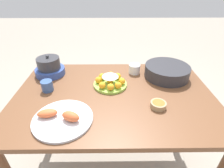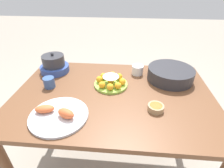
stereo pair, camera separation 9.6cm
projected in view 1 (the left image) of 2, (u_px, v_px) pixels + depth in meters
The scene contains 9 objects.
ground_plane at pixel (113, 163), 1.53m from camera, with size 12.00×12.00×0.00m, color #9E9384.
dining_table at pixel (114, 106), 1.19m from camera, with size 1.28×0.85×0.75m.
cake_plate at pixel (110, 82), 1.19m from camera, with size 0.23×0.23×0.08m.
serving_bowl at pixel (167, 71), 1.29m from camera, with size 0.32×0.32×0.09m.
sauce_bowl at pixel (158, 105), 1.00m from camera, with size 0.09×0.09×0.03m.
seafood_platter at pixel (62, 118), 0.91m from camera, with size 0.32×0.32×0.06m.
cup_near at pixel (47, 86), 1.14m from camera, with size 0.07×0.07×0.07m.
cup_far at pixel (134, 69), 1.34m from camera, with size 0.09×0.09×0.07m.
warming_pot at pixel (49, 67), 1.31m from camera, with size 0.22×0.22×0.16m.
Camera 1 is at (-0.02, -0.93, 1.40)m, focal length 28.00 mm.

